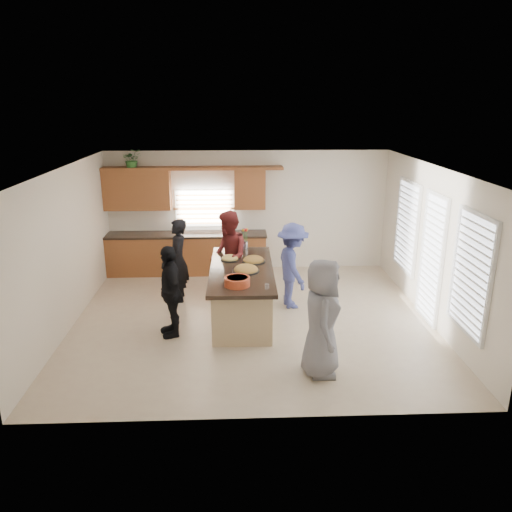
{
  "coord_description": "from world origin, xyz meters",
  "views": [
    {
      "loc": [
        -0.28,
        -8.47,
        3.92
      ],
      "look_at": [
        0.08,
        0.27,
        1.15
      ],
      "focal_mm": 35.0,
      "sensor_mm": 36.0,
      "label": 1
    }
  ],
  "objects_px": {
    "woman_right_front": "(322,318)",
    "salad_bowl": "(237,281)",
    "woman_right_back": "(293,266)",
    "woman_left_front": "(170,291)",
    "woman_left_mid": "(229,257)",
    "woman_left_back": "(178,261)",
    "island": "(242,293)"
  },
  "relations": [
    {
      "from": "woman_right_back",
      "to": "woman_right_front",
      "type": "xyz_separation_m",
      "value": [
        0.14,
        -2.53,
        0.05
      ]
    },
    {
      "from": "woman_left_mid",
      "to": "woman_right_back",
      "type": "relative_size",
      "value": 1.1
    },
    {
      "from": "woman_left_front",
      "to": "woman_right_front",
      "type": "height_order",
      "value": "woman_right_front"
    },
    {
      "from": "woman_left_back",
      "to": "woman_right_back",
      "type": "xyz_separation_m",
      "value": [
        2.24,
        -0.42,
        -0.0
      ]
    },
    {
      "from": "salad_bowl",
      "to": "woman_left_back",
      "type": "height_order",
      "value": "woman_left_back"
    },
    {
      "from": "salad_bowl",
      "to": "woman_left_mid",
      "type": "relative_size",
      "value": 0.23
    },
    {
      "from": "salad_bowl",
      "to": "island",
      "type": "bearing_deg",
      "value": 84.6
    },
    {
      "from": "woman_left_back",
      "to": "woman_right_front",
      "type": "height_order",
      "value": "woman_right_front"
    },
    {
      "from": "woman_left_back",
      "to": "woman_left_mid",
      "type": "relative_size",
      "value": 0.91
    },
    {
      "from": "woman_left_mid",
      "to": "woman_right_front",
      "type": "distance_m",
      "value": 3.22
    },
    {
      "from": "woman_left_mid",
      "to": "woman_left_front",
      "type": "height_order",
      "value": "woman_left_mid"
    },
    {
      "from": "woman_left_mid",
      "to": "woman_left_back",
      "type": "bearing_deg",
      "value": -101.28
    },
    {
      "from": "woman_right_front",
      "to": "salad_bowl",
      "type": "bearing_deg",
      "value": 49.66
    },
    {
      "from": "woman_left_back",
      "to": "woman_right_front",
      "type": "xyz_separation_m",
      "value": [
        2.38,
        -2.95,
        0.05
      ]
    },
    {
      "from": "island",
      "to": "woman_right_back",
      "type": "xyz_separation_m",
      "value": [
        0.99,
        0.43,
        0.39
      ]
    },
    {
      "from": "woman_right_back",
      "to": "woman_left_front",
      "type": "bearing_deg",
      "value": 106.35
    },
    {
      "from": "woman_right_back",
      "to": "island",
      "type": "bearing_deg",
      "value": 102.31
    },
    {
      "from": "salad_bowl",
      "to": "woman_right_back",
      "type": "bearing_deg",
      "value": 50.94
    },
    {
      "from": "island",
      "to": "woman_left_back",
      "type": "relative_size",
      "value": 1.62
    },
    {
      "from": "woman_left_front",
      "to": "woman_right_back",
      "type": "relative_size",
      "value": 0.96
    },
    {
      "from": "woman_left_front",
      "to": "woman_right_back",
      "type": "distance_m",
      "value": 2.49
    },
    {
      "from": "salad_bowl",
      "to": "woman_left_mid",
      "type": "bearing_deg",
      "value": 95.44
    },
    {
      "from": "salad_bowl",
      "to": "woman_left_back",
      "type": "xyz_separation_m",
      "value": [
        -1.17,
        1.74,
        -0.19
      ]
    },
    {
      "from": "woman_left_back",
      "to": "woman_left_front",
      "type": "distance_m",
      "value": 1.56
    },
    {
      "from": "woman_left_front",
      "to": "woman_left_mid",
      "type": "bearing_deg",
      "value": 130.01
    },
    {
      "from": "salad_bowl",
      "to": "woman_right_back",
      "type": "distance_m",
      "value": 1.71
    },
    {
      "from": "salad_bowl",
      "to": "woman_right_front",
      "type": "xyz_separation_m",
      "value": [
        1.21,
        -1.21,
        -0.14
      ]
    },
    {
      "from": "woman_left_mid",
      "to": "woman_left_front",
      "type": "distance_m",
      "value": 1.81
    },
    {
      "from": "woman_right_back",
      "to": "salad_bowl",
      "type": "bearing_deg",
      "value": 129.98
    },
    {
      "from": "woman_left_mid",
      "to": "woman_right_front",
      "type": "relative_size",
      "value": 1.03
    },
    {
      "from": "island",
      "to": "woman_left_back",
      "type": "distance_m",
      "value": 1.56
    },
    {
      "from": "woman_right_front",
      "to": "woman_left_front",
      "type": "bearing_deg",
      "value": 63.96
    }
  ]
}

